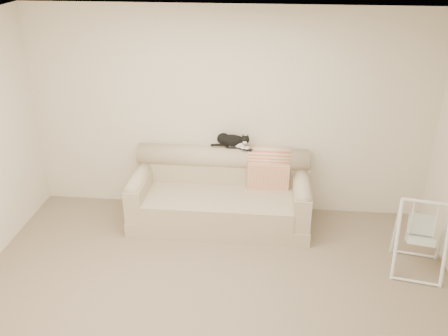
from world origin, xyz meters
name	(u,v)px	position (x,y,z in m)	size (l,w,h in m)	color
ground_plane	(210,305)	(0.00, 0.00, 0.00)	(5.00, 5.00, 0.00)	#7C695A
room_shell	(207,165)	(0.00, 0.00, 1.53)	(5.04, 4.04, 2.60)	beige
sofa	(221,195)	(-0.06, 1.62, 0.35)	(2.20, 0.93, 0.90)	tan
remote_a	(233,147)	(0.07, 1.86, 0.91)	(0.18, 0.05, 0.03)	black
remote_b	(246,149)	(0.23, 1.82, 0.91)	(0.18, 0.11, 0.02)	black
tuxedo_cat	(232,140)	(0.05, 1.87, 0.99)	(0.49, 0.24, 0.19)	black
throw_blanket	(269,163)	(0.52, 1.84, 0.72)	(0.52, 0.38, 0.58)	#DC6741
baby_swing	(420,235)	(2.15, 0.82, 0.42)	(0.61, 0.64, 0.86)	white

